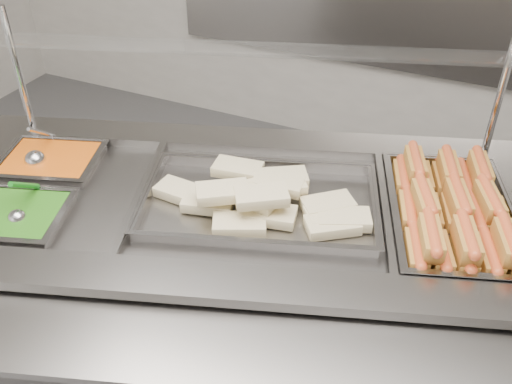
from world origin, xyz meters
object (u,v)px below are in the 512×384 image
at_px(steam_counter, 242,302).
at_px(sneeze_guard, 247,52).
at_px(pan_wraps, 259,205).
at_px(serving_spoon, 19,212).
at_px(ladle, 36,159).
at_px(pan_hotdogs, 451,221).

height_order(steam_counter, sneeze_guard, sneeze_guard).
bearing_deg(pan_wraps, sneeze_guard, 123.94).
height_order(sneeze_guard, serving_spoon, sneeze_guard).
distance_m(steam_counter, sneeze_guard, 0.91).
relative_size(ladle, serving_spoon, 1.08).
bearing_deg(pan_wraps, steam_counter, -161.41).
distance_m(sneeze_guard, ladle, 0.84).
xyz_separation_m(sneeze_guard, serving_spoon, (-0.50, -0.59, -0.38)).
distance_m(sneeze_guard, pan_wraps, 0.49).
bearing_deg(serving_spoon, pan_wraps, 31.11).
relative_size(sneeze_guard, serving_spoon, 9.68).
bearing_deg(ladle, steam_counter, 7.80).
xyz_separation_m(pan_hotdogs, serving_spoon, (-1.21, -0.58, 0.06)).
relative_size(steam_counter, pan_hotdogs, 3.25).
distance_m(pan_wraps, serving_spoon, 0.75).
xyz_separation_m(pan_wraps, ladle, (-0.80, -0.12, 0.04)).
bearing_deg(steam_counter, sneeze_guard, 108.60).
height_order(sneeze_guard, pan_wraps, sneeze_guard).
xyz_separation_m(pan_hotdogs, ladle, (-1.38, -0.32, 0.05)).
height_order(steam_counter, serving_spoon, serving_spoon).
distance_m(pan_hotdogs, pan_wraps, 0.61).
bearing_deg(sneeze_guard, pan_hotdogs, -0.69).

